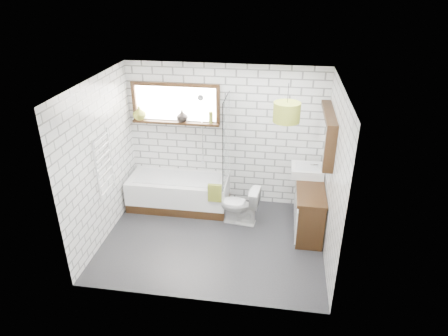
# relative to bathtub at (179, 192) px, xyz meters

# --- Properties ---
(floor) EXTENTS (3.40, 2.60, 0.01)m
(floor) POSITION_rel_bathtub_xyz_m (0.78, -0.92, -0.29)
(floor) COLOR #242427
(floor) RESTS_ON ground
(ceiling) EXTENTS (3.40, 2.60, 0.01)m
(ceiling) POSITION_rel_bathtub_xyz_m (0.78, -0.92, 2.22)
(ceiling) COLOR white
(ceiling) RESTS_ON ground
(wall_back) EXTENTS (3.40, 0.01, 2.50)m
(wall_back) POSITION_rel_bathtub_xyz_m (0.78, 0.39, 0.97)
(wall_back) COLOR white
(wall_back) RESTS_ON ground
(wall_front) EXTENTS (3.40, 0.01, 2.50)m
(wall_front) POSITION_rel_bathtub_xyz_m (0.78, -2.22, 0.97)
(wall_front) COLOR white
(wall_front) RESTS_ON ground
(wall_left) EXTENTS (0.01, 2.60, 2.50)m
(wall_left) POSITION_rel_bathtub_xyz_m (-0.93, -0.92, 0.97)
(wall_left) COLOR white
(wall_left) RESTS_ON ground
(wall_right) EXTENTS (0.01, 2.60, 2.50)m
(wall_right) POSITION_rel_bathtub_xyz_m (2.48, -0.92, 0.97)
(wall_right) COLOR white
(wall_right) RESTS_ON ground
(window) EXTENTS (1.52, 0.16, 0.68)m
(window) POSITION_rel_bathtub_xyz_m (-0.07, 0.34, 1.52)
(window) COLOR black
(window) RESTS_ON wall_back
(towel_radiator) EXTENTS (0.06, 0.52, 1.00)m
(towel_radiator) POSITION_rel_bathtub_xyz_m (-0.88, -0.92, 0.92)
(towel_radiator) COLOR white
(towel_radiator) RESTS_ON wall_left
(mirror_cabinet) EXTENTS (0.16, 1.20, 0.70)m
(mirror_cabinet) POSITION_rel_bathtub_xyz_m (2.40, -0.32, 1.37)
(mirror_cabinet) COLOR black
(mirror_cabinet) RESTS_ON wall_right
(shower_riser) EXTENTS (0.02, 0.02, 1.30)m
(shower_riser) POSITION_rel_bathtub_xyz_m (0.38, 0.34, 1.07)
(shower_riser) COLOR silver
(shower_riser) RESTS_ON wall_back
(bathtub) EXTENTS (1.74, 0.77, 0.56)m
(bathtub) POSITION_rel_bathtub_xyz_m (0.00, 0.00, 0.00)
(bathtub) COLOR white
(bathtub) RESTS_ON floor
(shower_screen) EXTENTS (0.02, 0.72, 1.50)m
(shower_screen) POSITION_rel_bathtub_xyz_m (0.85, 0.00, 1.03)
(shower_screen) COLOR white
(shower_screen) RESTS_ON bathtub
(towel_green) EXTENTS (0.23, 0.06, 0.31)m
(towel_green) POSITION_rel_bathtub_xyz_m (0.72, -0.38, 0.26)
(towel_green) COLOR olive
(towel_green) RESTS_ON bathtub
(towel_beige) EXTENTS (0.19, 0.05, 0.25)m
(towel_beige) POSITION_rel_bathtub_xyz_m (0.72, -0.38, 0.26)
(towel_beige) COLOR tan
(towel_beige) RESTS_ON bathtub
(vanity) EXTENTS (0.44, 1.35, 0.78)m
(vanity) POSITION_rel_bathtub_xyz_m (2.26, -0.30, 0.11)
(vanity) COLOR black
(vanity) RESTS_ON floor
(basin) EXTENTS (0.52, 0.46, 0.15)m
(basin) POSITION_rel_bathtub_xyz_m (2.20, 0.05, 0.57)
(basin) COLOR white
(basin) RESTS_ON vanity
(tap) EXTENTS (0.03, 0.03, 0.15)m
(tap) POSITION_rel_bathtub_xyz_m (2.36, 0.05, 0.62)
(tap) COLOR silver
(tap) RESTS_ON vanity
(toilet) EXTENTS (0.44, 0.69, 0.66)m
(toilet) POSITION_rel_bathtub_xyz_m (1.13, -0.36, 0.05)
(toilet) COLOR white
(toilet) RESTS_ON floor
(vase_olive) EXTENTS (0.23, 0.23, 0.24)m
(vase_olive) POSITION_rel_bathtub_xyz_m (-0.72, 0.31, 1.32)
(vase_olive) COLOR olive
(vase_olive) RESTS_ON window
(vase_dark) EXTENTS (0.24, 0.24, 0.20)m
(vase_dark) POSITION_rel_bathtub_xyz_m (0.04, 0.31, 1.30)
(vase_dark) COLOR black
(vase_dark) RESTS_ON window
(bottle) EXTENTS (0.07, 0.07, 0.20)m
(bottle) POSITION_rel_bathtub_xyz_m (0.54, 0.31, 1.30)
(bottle) COLOR olive
(bottle) RESTS_ON window
(pendant) EXTENTS (0.37, 0.37, 0.27)m
(pendant) POSITION_rel_bathtub_xyz_m (1.79, -0.74, 1.82)
(pendant) COLOR olive
(pendant) RESTS_ON ceiling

